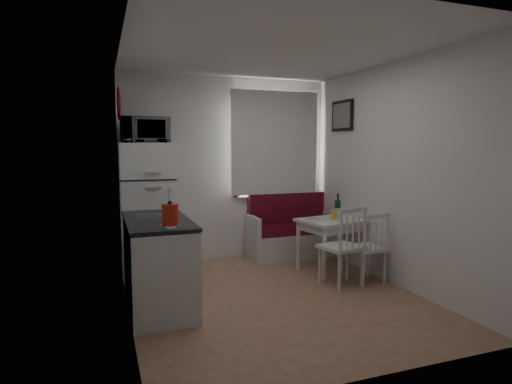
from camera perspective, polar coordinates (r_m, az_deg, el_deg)
floor at (r=4.77m, az=2.35°, el=-13.78°), size 3.00×3.50×0.02m
ceiling at (r=4.60m, az=2.49°, el=18.37°), size 3.00×3.50×0.02m
wall_back at (r=6.15m, az=-3.82°, el=3.06°), size 3.00×0.02×2.60m
wall_front at (r=2.97m, az=15.43°, el=-0.30°), size 3.00×0.02×2.60m
wall_left at (r=4.17m, az=-17.02°, el=1.41°), size 0.02×3.50×2.60m
wall_right at (r=5.26m, az=17.72°, el=2.29°), size 0.02×3.50×2.60m
window at (r=6.35m, az=2.35°, el=6.09°), size 1.22×0.06×1.47m
curtain at (r=6.28m, az=2.59°, el=6.55°), size 1.35×0.02×1.50m
kitchen_counter at (r=4.49m, az=-12.91°, el=-9.12°), size 0.62×1.32×1.16m
wall_sign at (r=5.63m, az=-17.79°, el=11.17°), size 0.03×0.40×0.40m
picture_frame at (r=6.16m, az=11.40°, el=9.94°), size 0.04×0.52×0.42m
bench at (r=6.37m, az=4.75°, el=-5.85°), size 1.30×0.50×0.93m
dining_table at (r=5.72m, az=10.47°, el=-4.29°), size 1.01×0.80×0.68m
chair_left at (r=5.04m, az=11.86°, el=-6.01°), size 0.52×0.50×0.50m
chair_right at (r=5.24m, az=15.03°, el=-6.24°), size 0.43×0.41×0.45m
fridge at (r=5.63m, az=-14.39°, el=-2.17°), size 0.67×0.67×1.67m
microwave at (r=5.53m, az=-14.61°, el=8.00°), size 0.58×0.39×0.32m
kettle at (r=3.86m, az=-11.38°, el=-3.02°), size 0.18×0.18×0.23m
wine_bottle at (r=5.82m, az=10.84°, el=-1.75°), size 0.08×0.08×0.32m
drinking_glass_orange at (r=5.63m, az=10.32°, el=-3.10°), size 0.07×0.07×0.11m
drinking_glass_blue at (r=5.78m, az=10.93°, el=-2.94°), size 0.06×0.06×0.10m
plate at (r=5.58m, az=7.72°, el=-3.62°), size 0.23×0.23×0.02m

